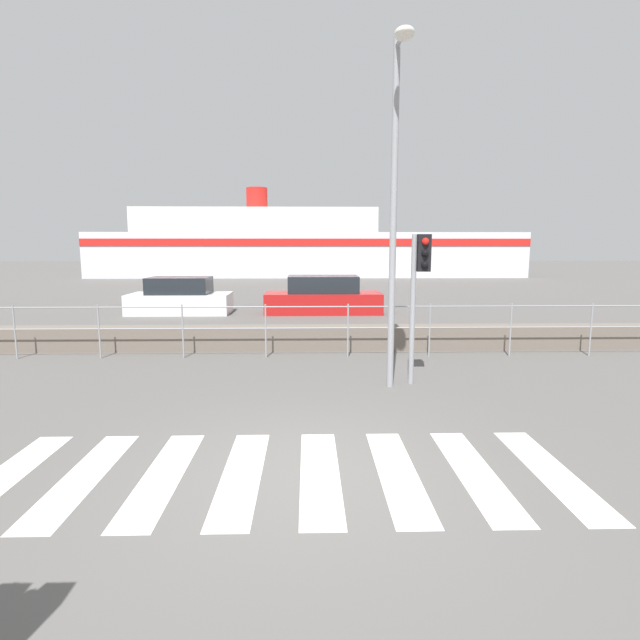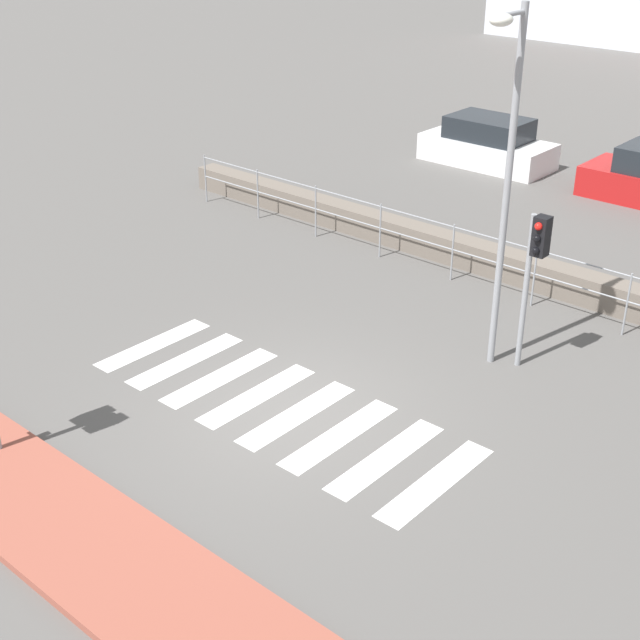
# 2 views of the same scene
# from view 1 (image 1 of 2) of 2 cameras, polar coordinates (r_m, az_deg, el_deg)

# --- Properties ---
(ground_plane) EXTENTS (160.00, 160.00, 0.00)m
(ground_plane) POSITION_cam_1_polar(r_m,az_deg,el_deg) (6.03, -1.56, -17.17)
(ground_plane) COLOR #565451
(crosswalk) EXTENTS (6.75, 2.40, 0.01)m
(crosswalk) POSITION_cam_1_polar(r_m,az_deg,el_deg) (6.04, -4.48, -17.12)
(crosswalk) COLOR silver
(crosswalk) RESTS_ON ground_plane
(seawall) EXTENTS (19.30, 0.55, 0.61)m
(seawall) POSITION_cam_1_polar(r_m,az_deg,el_deg) (12.61, -1.49, -2.05)
(seawall) COLOR #6B6056
(seawall) RESTS_ON ground_plane
(harbor_fence) EXTENTS (17.40, 0.04, 1.26)m
(harbor_fence) POSITION_cam_1_polar(r_m,az_deg,el_deg) (11.66, -1.51, -0.30)
(harbor_fence) COLOR gray
(harbor_fence) RESTS_ON ground_plane
(traffic_light_far) EXTENTS (0.34, 0.32, 2.82)m
(traffic_light_far) POSITION_cam_1_polar(r_m,az_deg,el_deg) (9.45, 11.29, 5.06)
(traffic_light_far) COLOR gray
(traffic_light_far) RESTS_ON ground_plane
(streetlamp) EXTENTS (0.32, 0.92, 6.11)m
(streetlamp) POSITION_cam_1_polar(r_m,az_deg,el_deg) (9.07, 8.65, 15.69)
(streetlamp) COLOR gray
(streetlamp) RESTS_ON ground_plane
(ferry_boat) EXTENTS (35.83, 7.50, 7.48)m
(ferry_boat) POSITION_cam_1_polar(r_m,az_deg,el_deg) (43.79, -2.60, 8.25)
(ferry_boat) COLOR silver
(ferry_boat) RESTS_ON ground_plane
(parked_car_white) EXTENTS (3.84, 1.77, 1.41)m
(parked_car_white) POSITION_cam_1_polar(r_m,az_deg,el_deg) (20.04, -15.69, 2.43)
(parked_car_white) COLOR silver
(parked_car_white) RESTS_ON ground_plane
(parked_car_red) EXTENTS (4.49, 1.77, 1.45)m
(parked_car_red) POSITION_cam_1_polar(r_m,az_deg,el_deg) (19.43, 0.36, 2.62)
(parked_car_red) COLOR #B21919
(parked_car_red) RESTS_ON ground_plane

